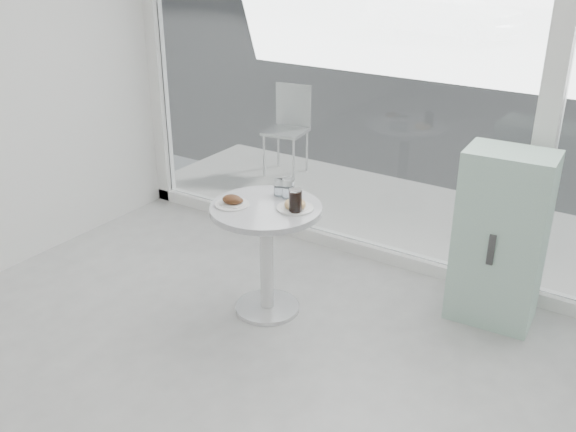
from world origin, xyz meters
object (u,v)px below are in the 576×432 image
Objects in this scene: cola_glass at (295,202)px; plate_donut at (295,206)px; water_tumbler_a at (279,189)px; water_tumbler_b at (288,189)px; plate_fritter at (233,202)px; main_table at (266,237)px; mint_cabinet at (500,239)px; patio_chair at (289,124)px; car_white at (443,8)px.

plate_donut is at bearing 124.76° from cola_glass.
water_tumbler_a is 0.82× the size of water_tumbler_b.
plate_fritter is at bearing -127.20° from water_tumbler_b.
plate_fritter is at bearing -149.61° from main_table.
cola_glass is at bearing -36.54° from water_tumbler_a.
patio_chair is (-2.60, 1.51, -0.02)m from mint_cabinet.
car_white is at bearing 106.75° from cola_glass.
car_white reaches higher than cola_glass.
plate_fritter is (-0.18, -0.11, 0.25)m from main_table.
plate_donut is at bearing -151.11° from car_white.
main_table is at bearing 30.39° from plate_fritter.
patio_chair is at bearing 124.00° from cola_glass.
car_white is 12.69m from plate_fritter.
mint_cabinet is 1.46m from water_tumbler_a.
water_tumbler_a reaches higher than plate_donut.
patio_chair reaches higher than water_tumbler_b.
plate_fritter reaches higher than plate_donut.
cola_glass is (0.03, -0.05, 0.05)m from plate_donut.
patio_chair is 4.10× the size of plate_fritter.
cola_glass is (0.17, -0.18, 0.02)m from water_tumbler_b.
cola_glass is at bearing -151.03° from car_white.
patio_chair is 6.71× the size of water_tumbler_b.
plate_fritter is (3.26, -12.26, 0.14)m from car_white.
main_table is 5.73× the size of water_tumbler_b.
cola_glass is at bearing -149.40° from mint_cabinet.
patio_chair is 2.63m from plate_fritter.
mint_cabinet is at bearing 23.77° from water_tumbler_b.
mint_cabinet is 5.31× the size of plate_fritter.
water_tumbler_a is at bearing 98.62° from main_table.
plate_fritter is at bearing -116.96° from water_tumbler_a.
plate_donut is (0.18, 0.06, 0.24)m from main_table.
water_tumbler_b is (3.48, -11.96, 0.18)m from car_white.
car_white is at bearing 109.11° from mint_cabinet.
plate_donut is at bearing 19.29° from main_table.
car_white is 24.46× the size of cola_glass.
plate_donut is (1.48, -2.20, 0.23)m from patio_chair.
car_white is at bearing 105.80° from main_table.
water_tumbler_a is at bearing -151.87° from car_white.
water_tumbler_a is 0.31m from cola_glass.
cola_glass is (0.22, 0.01, 0.30)m from main_table.
mint_cabinet reaches higher than water_tumbler_a.
main_table is at bearing -103.03° from water_tumbler_b.
mint_cabinet reaches higher than water_tumbler_b.
car_white is 12.62m from plate_donut.
car_white is 12.46m from water_tumbler_b.
cola_glass is (0.24, -0.18, 0.03)m from water_tumbler_a.
plate_fritter is 1.40× the size of cola_glass.
plate_donut is 2.14× the size of water_tumbler_a.
mint_cabinet is 8.68× the size of water_tumbler_b.
main_table is 4.90× the size of cola_glass.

